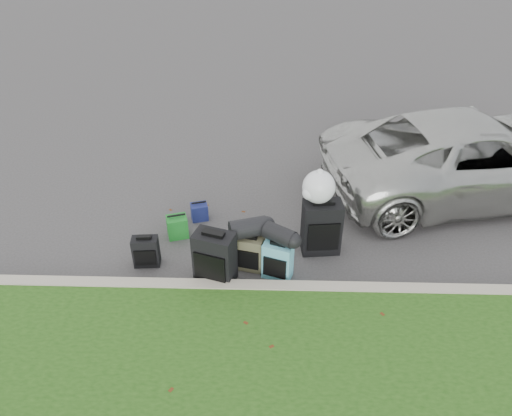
{
  "coord_description": "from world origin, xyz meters",
  "views": [
    {
      "loc": [
        0.07,
        -5.87,
        4.71
      ],
      "look_at": [
        -0.1,
        0.2,
        0.55
      ],
      "focal_mm": 35.0,
      "sensor_mm": 36.0,
      "label": 1
    }
  ],
  "objects_px": {
    "suv": "(473,156)",
    "suitcase_large_black_left": "(215,258)",
    "suitcase_olive": "(250,253)",
    "tote_green": "(177,227)",
    "tote_navy": "(199,212)",
    "suitcase_small_black": "(146,251)",
    "suitcase_large_black_right": "(321,227)",
    "suitcase_teal": "(278,260)"
  },
  "relations": [
    {
      "from": "suitcase_large_black_left",
      "to": "tote_green",
      "type": "bearing_deg",
      "value": 142.99
    },
    {
      "from": "tote_green",
      "to": "tote_navy",
      "type": "bearing_deg",
      "value": 41.17
    },
    {
      "from": "suv",
      "to": "suitcase_large_black_right",
      "type": "height_order",
      "value": "suv"
    },
    {
      "from": "suitcase_small_black",
      "to": "tote_green",
      "type": "xyz_separation_m",
      "value": [
        0.33,
        0.67,
        -0.06
      ]
    },
    {
      "from": "suitcase_small_black",
      "to": "suitcase_large_black_left",
      "type": "bearing_deg",
      "value": -20.69
    },
    {
      "from": "suitcase_large_black_left",
      "to": "tote_green",
      "type": "xyz_separation_m",
      "value": [
        -0.68,
        0.96,
        -0.21
      ]
    },
    {
      "from": "suv",
      "to": "suitcase_olive",
      "type": "bearing_deg",
      "value": 108.75
    },
    {
      "from": "suitcase_large_black_left",
      "to": "suitcase_large_black_right",
      "type": "relative_size",
      "value": 0.93
    },
    {
      "from": "suitcase_olive",
      "to": "suitcase_large_black_right",
      "type": "relative_size",
      "value": 0.64
    },
    {
      "from": "suitcase_large_black_left",
      "to": "tote_green",
      "type": "height_order",
      "value": "suitcase_large_black_left"
    },
    {
      "from": "suv",
      "to": "suitcase_small_black",
      "type": "relative_size",
      "value": 11.0
    },
    {
      "from": "suitcase_large_black_left",
      "to": "suitcase_olive",
      "type": "distance_m",
      "value": 0.55
    },
    {
      "from": "suitcase_small_black",
      "to": "suitcase_large_black_right",
      "type": "height_order",
      "value": "suitcase_large_black_right"
    },
    {
      "from": "suitcase_olive",
      "to": "suitcase_large_black_right",
      "type": "xyz_separation_m",
      "value": [
        1.02,
        0.42,
        0.15
      ]
    },
    {
      "from": "suitcase_large_black_left",
      "to": "suv",
      "type": "bearing_deg",
      "value": 47.78
    },
    {
      "from": "suv",
      "to": "suitcase_large_black_right",
      "type": "distance_m",
      "value": 3.17
    },
    {
      "from": "suitcase_small_black",
      "to": "suitcase_large_black_left",
      "type": "relative_size",
      "value": 0.59
    },
    {
      "from": "suitcase_small_black",
      "to": "tote_green",
      "type": "distance_m",
      "value": 0.75
    },
    {
      "from": "suv",
      "to": "suitcase_large_black_left",
      "type": "bearing_deg",
      "value": 108.76
    },
    {
      "from": "suitcase_teal",
      "to": "suitcase_olive",
      "type": "bearing_deg",
      "value": 174.33
    },
    {
      "from": "suitcase_large_black_left",
      "to": "suitcase_olive",
      "type": "bearing_deg",
      "value": 47.85
    },
    {
      "from": "suv",
      "to": "tote_green",
      "type": "relative_size",
      "value": 14.58
    },
    {
      "from": "suitcase_large_black_right",
      "to": "tote_green",
      "type": "height_order",
      "value": "suitcase_large_black_right"
    },
    {
      "from": "suitcase_teal",
      "to": "tote_green",
      "type": "bearing_deg",
      "value": 169.38
    },
    {
      "from": "suitcase_teal",
      "to": "suitcase_large_black_right",
      "type": "relative_size",
      "value": 0.68
    },
    {
      "from": "suitcase_large_black_right",
      "to": "suitcase_large_black_left",
      "type": "bearing_deg",
      "value": -161.05
    },
    {
      "from": "tote_green",
      "to": "tote_navy",
      "type": "relative_size",
      "value": 1.24
    },
    {
      "from": "suv",
      "to": "tote_navy",
      "type": "bearing_deg",
      "value": 90.86
    },
    {
      "from": "suitcase_large_black_right",
      "to": "tote_green",
      "type": "xyz_separation_m",
      "value": [
        -2.16,
        0.28,
        -0.24
      ]
    },
    {
      "from": "suitcase_large_black_left",
      "to": "tote_navy",
      "type": "height_order",
      "value": "suitcase_large_black_left"
    },
    {
      "from": "suitcase_olive",
      "to": "tote_green",
      "type": "bearing_deg",
      "value": 161.76
    },
    {
      "from": "suitcase_large_black_left",
      "to": "suitcase_large_black_right",
      "type": "bearing_deg",
      "value": 42.67
    },
    {
      "from": "suv",
      "to": "tote_navy",
      "type": "distance_m",
      "value": 4.67
    },
    {
      "from": "suv",
      "to": "suitcase_large_black_right",
      "type": "relative_size",
      "value": 6.05
    },
    {
      "from": "suv",
      "to": "suitcase_teal",
      "type": "bearing_deg",
      "value": 113.73
    },
    {
      "from": "suitcase_large_black_left",
      "to": "suitcase_large_black_right",
      "type": "xyz_separation_m",
      "value": [
        1.48,
        0.68,
        0.03
      ]
    },
    {
      "from": "suv",
      "to": "tote_green",
      "type": "height_order",
      "value": "suv"
    },
    {
      "from": "suv",
      "to": "suitcase_large_black_left",
      "type": "height_order",
      "value": "suv"
    },
    {
      "from": "tote_green",
      "to": "suitcase_olive",
      "type": "bearing_deg",
      "value": -48.67
    },
    {
      "from": "tote_navy",
      "to": "suv",
      "type": "bearing_deg",
      "value": -4.27
    },
    {
      "from": "suitcase_small_black",
      "to": "suitcase_large_black_left",
      "type": "xyz_separation_m",
      "value": [
        1.01,
        -0.29,
        0.16
      ]
    },
    {
      "from": "suitcase_large_black_right",
      "to": "tote_navy",
      "type": "xyz_separation_m",
      "value": [
        -1.88,
        0.73,
        -0.27
      ]
    }
  ]
}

